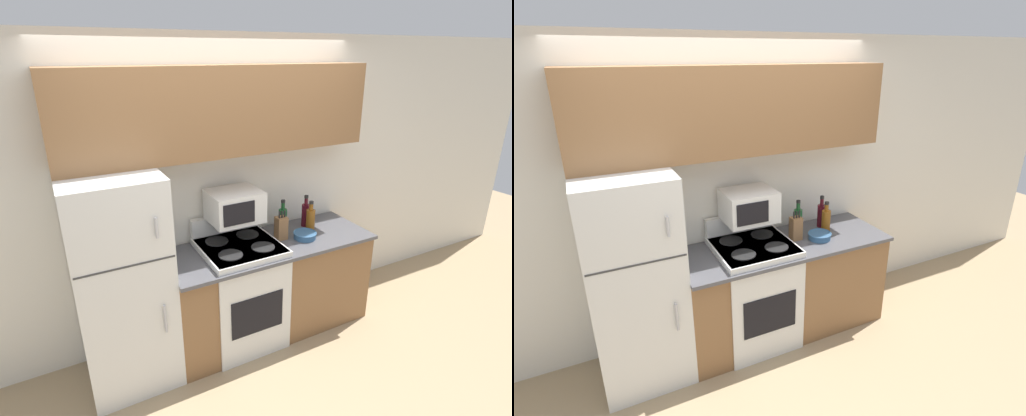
# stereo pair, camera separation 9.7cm
# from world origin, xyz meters

# --- Properties ---
(ground_plane) EXTENTS (12.00, 12.00, 0.00)m
(ground_plane) POSITION_xyz_m (0.00, 0.00, 0.00)
(ground_plane) COLOR tan
(wall_back) EXTENTS (8.00, 0.05, 2.55)m
(wall_back) POSITION_xyz_m (0.00, 0.66, 1.27)
(wall_back) COLOR silver
(wall_back) RESTS_ON ground_plane
(lower_cabinets) EXTENTS (1.82, 0.66, 0.88)m
(lower_cabinets) POSITION_xyz_m (0.33, 0.31, 0.44)
(lower_cabinets) COLOR brown
(lower_cabinets) RESTS_ON ground_plane
(refrigerator) EXTENTS (0.65, 0.65, 1.66)m
(refrigerator) POSITION_xyz_m (-0.91, 0.31, 0.83)
(refrigerator) COLOR silver
(refrigerator) RESTS_ON ground_plane
(upper_cabinets) EXTENTS (2.47, 0.32, 0.66)m
(upper_cabinets) POSITION_xyz_m (0.00, 0.47, 1.99)
(upper_cabinets) COLOR brown
(upper_cabinets) RESTS_ON refrigerator
(stove) EXTENTS (0.64, 0.64, 1.09)m
(stove) POSITION_xyz_m (0.03, 0.30, 0.48)
(stove) COLOR silver
(stove) RESTS_ON ground_plane
(microwave) EXTENTS (0.42, 0.36, 0.25)m
(microwave) POSITION_xyz_m (0.05, 0.43, 1.22)
(microwave) COLOR silver
(microwave) RESTS_ON stove
(knife_block) EXTENTS (0.09, 0.09, 0.26)m
(knife_block) POSITION_xyz_m (0.44, 0.32, 0.99)
(knife_block) COLOR brown
(knife_block) RESTS_ON lower_cabinets
(bowl) EXTENTS (0.21, 0.21, 0.06)m
(bowl) POSITION_xyz_m (0.63, 0.23, 0.91)
(bowl) COLOR #335B84
(bowl) RESTS_ON lower_cabinets
(bottle_wine_green) EXTENTS (0.08, 0.08, 0.30)m
(bottle_wine_green) POSITION_xyz_m (0.54, 0.45, 1.00)
(bottle_wine_green) COLOR #194C23
(bottle_wine_green) RESTS_ON lower_cabinets
(bottle_whiskey) EXTENTS (0.08, 0.08, 0.28)m
(bottle_whiskey) POSITION_xyz_m (0.77, 0.35, 0.99)
(bottle_whiskey) COLOR brown
(bottle_whiskey) RESTS_ON lower_cabinets
(bottle_wine_red) EXTENTS (0.08, 0.08, 0.30)m
(bottle_wine_red) POSITION_xyz_m (0.79, 0.45, 1.00)
(bottle_wine_red) COLOR #470F19
(bottle_wine_red) RESTS_ON lower_cabinets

